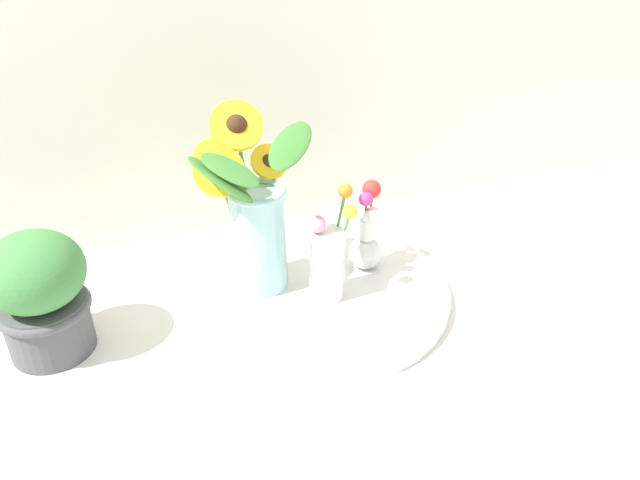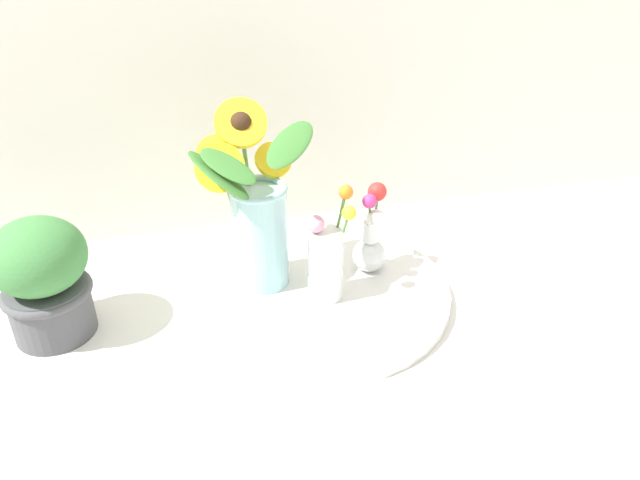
% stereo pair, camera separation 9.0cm
% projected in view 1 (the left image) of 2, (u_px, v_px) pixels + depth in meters
% --- Properties ---
extents(ground_plane, '(6.00, 6.00, 0.00)m').
position_uv_depth(ground_plane, '(322.00, 320.00, 1.07)').
color(ground_plane, silver).
extents(serving_tray, '(0.47, 0.47, 0.02)m').
position_uv_depth(serving_tray, '(320.00, 292.00, 1.13)').
color(serving_tray, white).
rests_on(serving_tray, ground_plane).
extents(mason_jar_sunflowers, '(0.23, 0.20, 0.32)m').
position_uv_depth(mason_jar_sunflowers, '(254.00, 219.00, 1.06)').
color(mason_jar_sunflowers, '#9ED1D6').
rests_on(mason_jar_sunflowers, serving_tray).
extents(vase_small_center, '(0.08, 0.06, 0.20)m').
position_uv_depth(vase_small_center, '(327.00, 259.00, 1.06)').
color(vase_small_center, white).
rests_on(vase_small_center, serving_tray).
extents(vase_bulb_right, '(0.07, 0.07, 0.17)m').
position_uv_depth(vase_bulb_right, '(367.00, 237.00, 1.15)').
color(vase_bulb_right, white).
rests_on(vase_bulb_right, serving_tray).
extents(potted_plant, '(0.15, 0.15, 0.21)m').
position_uv_depth(potted_plant, '(40.00, 293.00, 0.95)').
color(potted_plant, '#4C4C51').
rests_on(potted_plant, ground_plane).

